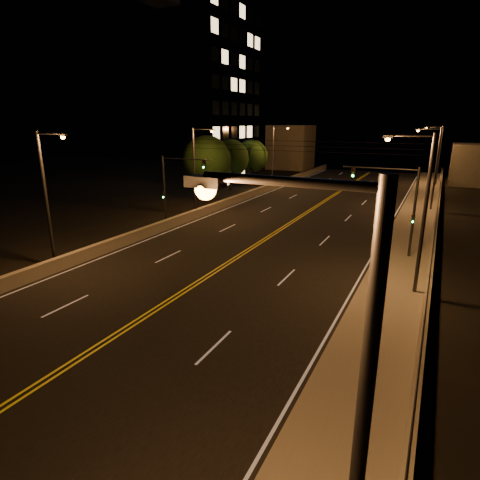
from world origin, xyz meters
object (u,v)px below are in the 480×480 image
at_px(streetlight_2, 434,164).
at_px(traffic_signal_right, 400,202).
at_px(streetlight_3, 438,152).
at_px(streetlight_6, 275,152).
at_px(building_tower, 165,99).
at_px(streetlight_4, 48,191).
at_px(traffic_signal_left, 173,184).
at_px(streetlight_5, 196,165).
at_px(tree_2, 251,156).
at_px(streetlight_0, 336,454).
at_px(streetlight_1, 420,206).
at_px(tree_0, 207,160).
at_px(tree_1, 230,158).

xyz_separation_m(streetlight_2, traffic_signal_right, (-1.48, -17.98, -1.04)).
relative_size(streetlight_3, streetlight_6, 1.00).
bearing_deg(building_tower, traffic_signal_right, -31.23).
distance_m(streetlight_4, traffic_signal_left, 11.94).
height_order(streetlight_3, streetlight_4, same).
xyz_separation_m(streetlight_5, tree_2, (-3.93, 21.65, -0.81)).
xyz_separation_m(streetlight_0, traffic_signal_right, (-1.48, 24.65, -1.04)).
relative_size(streetlight_1, traffic_signal_right, 1.36).
xyz_separation_m(building_tower, tree_0, (12.30, -8.88, -7.54)).
height_order(traffic_signal_right, tree_1, tree_1).
xyz_separation_m(tree_0, tree_2, (-1.09, 14.88, -0.65)).
height_order(streetlight_0, streetlight_3, same).
height_order(streetlight_2, building_tower, building_tower).
bearing_deg(tree_2, streetlight_6, -5.20).
bearing_deg(streetlight_5, streetlight_0, -54.71).
height_order(streetlight_5, tree_2, streetlight_5).
distance_m(streetlight_4, traffic_signal_right, 23.22).
xyz_separation_m(streetlight_6, tree_1, (-4.38, -5.67, -0.65)).
bearing_deg(streetlight_2, tree_0, -167.04).
xyz_separation_m(streetlight_1, tree_1, (-25.80, 27.67, -0.65)).
relative_size(streetlight_1, tree_1, 1.25).
relative_size(streetlight_0, streetlight_5, 1.00).
relative_size(streetlight_5, building_tower, 0.34).
distance_m(streetlight_1, streetlight_2, 24.40).
bearing_deg(streetlight_5, traffic_signal_right, -15.73).
height_order(traffic_signal_right, building_tower, building_tower).
distance_m(streetlight_2, streetlight_4, 36.72).
height_order(streetlight_6, traffic_signal_right, streetlight_6).
bearing_deg(building_tower, tree_0, -35.83).
bearing_deg(tree_2, streetlight_5, -79.72).
bearing_deg(streetlight_1, traffic_signal_left, 162.48).
relative_size(streetlight_6, building_tower, 0.34).
distance_m(streetlight_4, building_tower, 37.16).
bearing_deg(traffic_signal_left, traffic_signal_right, 0.00).
height_order(streetlight_1, streetlight_6, same).
height_order(streetlight_2, traffic_signal_left, streetlight_2).
height_order(streetlight_1, tree_2, streetlight_1).
bearing_deg(traffic_signal_right, tree_2, 131.20).
xyz_separation_m(streetlight_2, building_tower, (-36.57, 3.30, 7.38)).
relative_size(streetlight_0, tree_1, 1.25).
distance_m(building_tower, tree_1, 13.43).
relative_size(streetlight_1, tree_0, 1.12).
relative_size(streetlight_2, streetlight_4, 1.00).
bearing_deg(streetlight_0, tree_2, 116.02).
xyz_separation_m(streetlight_5, tree_0, (-2.84, 6.78, -0.16)).
bearing_deg(streetlight_0, streetlight_6, 112.56).
distance_m(streetlight_3, traffic_signal_left, 42.88).
distance_m(streetlight_4, tree_0, 24.41).
relative_size(streetlight_1, streetlight_4, 1.00).
xyz_separation_m(streetlight_1, tree_0, (-24.27, 18.82, -0.16)).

